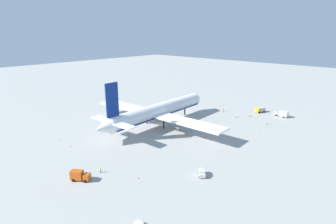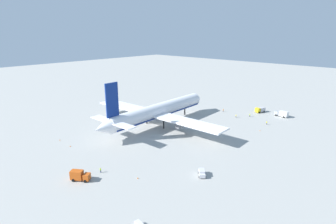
{
  "view_description": "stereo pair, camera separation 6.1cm",
  "coord_description": "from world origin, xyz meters",
  "px_view_note": "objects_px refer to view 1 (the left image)",
  "views": [
    {
      "loc": [
        -89.08,
        -87.33,
        43.24
      ],
      "look_at": [
        5.74,
        -0.57,
        5.14
      ],
      "focal_mm": 28.95,
      "sensor_mm": 36.0,
      "label": 1
    },
    {
      "loc": [
        -89.03,
        -87.37,
        43.24
      ],
      "look_at": [
        5.74,
        -0.57,
        5.14
      ],
      "focal_mm": 28.95,
      "sensor_mm": 36.0,
      "label": 2
    }
  ],
  "objects_px": {
    "service_van": "(202,173)",
    "ground_worker_2": "(101,170)",
    "airliner": "(157,111)",
    "traffic_cone_2": "(60,140)",
    "ground_worker_3": "(236,116)",
    "ground_worker_4": "(250,115)",
    "traffic_cone_1": "(260,130)",
    "service_truck_1": "(260,110)",
    "service_truck_2": "(282,114)",
    "traffic_cone_0": "(138,178)",
    "ground_worker_1": "(267,123)",
    "ground_worker_0": "(223,110)",
    "baggage_cart_0": "(139,224)",
    "service_truck_0": "(80,175)",
    "traffic_cone_3": "(70,146)"
  },
  "relations": [
    {
      "from": "service_van",
      "to": "ground_worker_2",
      "type": "height_order",
      "value": "service_van"
    },
    {
      "from": "airliner",
      "to": "traffic_cone_2",
      "type": "bearing_deg",
      "value": 158.72
    },
    {
      "from": "ground_worker_3",
      "to": "traffic_cone_2",
      "type": "height_order",
      "value": "ground_worker_3"
    },
    {
      "from": "ground_worker_4",
      "to": "service_van",
      "type": "bearing_deg",
      "value": -165.66
    },
    {
      "from": "traffic_cone_1",
      "to": "service_truck_1",
      "type": "bearing_deg",
      "value": 24.39
    },
    {
      "from": "service_truck_2",
      "to": "ground_worker_2",
      "type": "distance_m",
      "value": 101.35
    },
    {
      "from": "service_van",
      "to": "ground_worker_3",
      "type": "xyz_separation_m",
      "value": [
        61.21,
        21.93,
        -0.19
      ]
    },
    {
      "from": "ground_worker_3",
      "to": "ground_worker_4",
      "type": "height_order",
      "value": "ground_worker_4"
    },
    {
      "from": "traffic_cone_2",
      "to": "ground_worker_3",
      "type": "bearing_deg",
      "value": -26.26
    },
    {
      "from": "traffic_cone_0",
      "to": "traffic_cone_1",
      "type": "height_order",
      "value": "same"
    },
    {
      "from": "ground_worker_4",
      "to": "ground_worker_1",
      "type": "bearing_deg",
      "value": -117.84
    },
    {
      "from": "ground_worker_1",
      "to": "traffic_cone_2",
      "type": "xyz_separation_m",
      "value": [
        -77.62,
        54.82,
        -0.64
      ]
    },
    {
      "from": "service_truck_1",
      "to": "ground_worker_0",
      "type": "bearing_deg",
      "value": 129.47
    },
    {
      "from": "service_van",
      "to": "ground_worker_0",
      "type": "height_order",
      "value": "service_van"
    },
    {
      "from": "service_van",
      "to": "traffic_cone_0",
      "type": "bearing_deg",
      "value": 137.69
    },
    {
      "from": "baggage_cart_0",
      "to": "ground_worker_0",
      "type": "bearing_deg",
      "value": 20.56
    },
    {
      "from": "ground_worker_0",
      "to": "traffic_cone_1",
      "type": "distance_m",
      "value": 32.5
    },
    {
      "from": "baggage_cart_0",
      "to": "traffic_cone_0",
      "type": "height_order",
      "value": "baggage_cart_0"
    },
    {
      "from": "service_van",
      "to": "ground_worker_2",
      "type": "bearing_deg",
      "value": 128.9
    },
    {
      "from": "airliner",
      "to": "service_truck_0",
      "type": "xyz_separation_m",
      "value": [
        -52.13,
        -18.45,
        -5.25
      ]
    },
    {
      "from": "airliner",
      "to": "traffic_cone_2",
      "type": "xyz_separation_m",
      "value": [
        -41.25,
        16.07,
        -6.63
      ]
    },
    {
      "from": "airliner",
      "to": "ground_worker_4",
      "type": "distance_m",
      "value": 50.77
    },
    {
      "from": "ground_worker_0",
      "to": "service_van",
      "type": "bearing_deg",
      "value": -153.7
    },
    {
      "from": "traffic_cone_3",
      "to": "service_truck_1",
      "type": "bearing_deg",
      "value": -19.73
    },
    {
      "from": "ground_worker_0",
      "to": "ground_worker_1",
      "type": "xyz_separation_m",
      "value": [
        -4.8,
        -27.25,
        0.03
      ]
    },
    {
      "from": "ground_worker_4",
      "to": "traffic_cone_1",
      "type": "relative_size",
      "value": 3.08
    },
    {
      "from": "traffic_cone_1",
      "to": "ground_worker_4",
      "type": "bearing_deg",
      "value": 38.34
    },
    {
      "from": "service_truck_1",
      "to": "traffic_cone_0",
      "type": "xyz_separation_m",
      "value": [
        -93.81,
        -3.41,
        -1.27
      ]
    },
    {
      "from": "baggage_cart_0",
      "to": "service_van",
      "type": "bearing_deg",
      "value": 5.83
    },
    {
      "from": "ground_worker_3",
      "to": "traffic_cone_2",
      "type": "bearing_deg",
      "value": 153.74
    },
    {
      "from": "traffic_cone_3",
      "to": "traffic_cone_2",
      "type": "bearing_deg",
      "value": 88.29
    },
    {
      "from": "airliner",
      "to": "service_truck_1",
      "type": "xyz_separation_m",
      "value": [
        54.19,
        -27.31,
        -5.36
      ]
    },
    {
      "from": "airliner",
      "to": "service_truck_2",
      "type": "distance_m",
      "value": 67.13
    },
    {
      "from": "service_truck_0",
      "to": "ground_worker_3",
      "type": "distance_m",
      "value": 88.54
    },
    {
      "from": "service_truck_0",
      "to": "traffic_cone_1",
      "type": "height_order",
      "value": "service_truck_0"
    },
    {
      "from": "ground_worker_1",
      "to": "traffic_cone_0",
      "type": "bearing_deg",
      "value": 173.97
    },
    {
      "from": "service_truck_1",
      "to": "service_truck_2",
      "type": "relative_size",
      "value": 0.87
    },
    {
      "from": "traffic_cone_2",
      "to": "airliner",
      "type": "bearing_deg",
      "value": -21.28
    },
    {
      "from": "traffic_cone_0",
      "to": "ground_worker_4",
      "type": "bearing_deg",
      "value": 2.67
    },
    {
      "from": "ground_worker_1",
      "to": "ground_worker_4",
      "type": "height_order",
      "value": "ground_worker_1"
    },
    {
      "from": "traffic_cone_1",
      "to": "traffic_cone_3",
      "type": "xyz_separation_m",
      "value": [
        -67.37,
        47.18,
        0.0
      ]
    },
    {
      "from": "ground_worker_1",
      "to": "ground_worker_3",
      "type": "relative_size",
      "value": 1.08
    },
    {
      "from": "ground_worker_2",
      "to": "traffic_cone_2",
      "type": "height_order",
      "value": "ground_worker_2"
    },
    {
      "from": "ground_worker_4",
      "to": "airliner",
      "type": "bearing_deg",
      "value": 147.77
    },
    {
      "from": "service_truck_0",
      "to": "ground_worker_4",
      "type": "relative_size",
      "value": 3.57
    },
    {
      "from": "service_van",
      "to": "ground_worker_3",
      "type": "bearing_deg",
      "value": 19.71
    },
    {
      "from": "airliner",
      "to": "ground_worker_3",
      "type": "bearing_deg",
      "value": -31.44
    },
    {
      "from": "baggage_cart_0",
      "to": "ground_worker_4",
      "type": "relative_size",
      "value": 1.98
    },
    {
      "from": "ground_worker_2",
      "to": "ground_worker_4",
      "type": "distance_m",
      "value": 88.11
    },
    {
      "from": "ground_worker_3",
      "to": "service_truck_2",
      "type": "bearing_deg",
      "value": -43.7
    }
  ]
}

